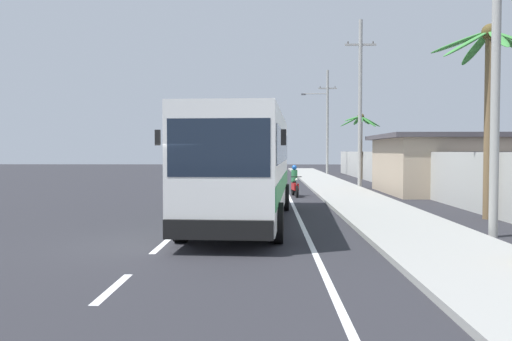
# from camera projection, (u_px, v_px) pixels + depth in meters

# --- Properties ---
(ground_plane) EXTENTS (160.00, 160.00, 0.00)m
(ground_plane) POSITION_uv_depth(u_px,v_px,m) (162.00, 245.00, 12.99)
(ground_plane) COLOR #28282D
(sidewalk_kerb) EXTENTS (3.20, 90.00, 0.14)m
(sidewalk_kerb) POSITION_uv_depth(u_px,v_px,m) (364.00, 203.00, 22.82)
(sidewalk_kerb) COLOR #999993
(sidewalk_kerb) RESTS_ON ground
(lane_markings) EXTENTS (3.86, 71.00, 0.01)m
(lane_markings) POSITION_uv_depth(u_px,v_px,m) (263.00, 196.00, 27.48)
(lane_markings) COLOR white
(lane_markings) RESTS_ON ground
(boundary_wall) EXTENTS (0.24, 60.00, 2.31)m
(boundary_wall) POSITION_uv_depth(u_px,v_px,m) (424.00, 174.00, 26.68)
(boundary_wall) COLOR #B2B2AD
(boundary_wall) RESTS_ON ground
(coach_bus_foreground) EXTENTS (3.44, 11.64, 3.79)m
(coach_bus_foreground) POSITION_uv_depth(u_px,v_px,m) (245.00, 162.00, 17.32)
(coach_bus_foreground) COLOR white
(coach_bus_foreground) RESTS_ON ground
(motorcycle_beside_bus) EXTENTS (0.56, 1.96, 1.62)m
(motorcycle_beside_bus) POSITION_uv_depth(u_px,v_px,m) (295.00, 184.00, 27.11)
(motorcycle_beside_bus) COLOR black
(motorcycle_beside_bus) RESTS_ON ground
(utility_pole_nearest) EXTENTS (2.39, 0.24, 9.39)m
(utility_pole_nearest) POSITION_uv_depth(u_px,v_px,m) (496.00, 55.00, 14.05)
(utility_pole_nearest) COLOR #9E9E99
(utility_pole_nearest) RESTS_ON ground
(utility_pole_mid) EXTENTS (1.94, 0.24, 10.49)m
(utility_pole_mid) POSITION_uv_depth(u_px,v_px,m) (360.00, 102.00, 32.62)
(utility_pole_mid) COLOR #9E9E99
(utility_pole_mid) RESTS_ON ground
(utility_pole_far) EXTENTS (3.46, 0.24, 10.25)m
(utility_pole_far) POSITION_uv_depth(u_px,v_px,m) (327.00, 120.00, 51.19)
(utility_pole_far) COLOR #9E9E99
(utility_pole_far) RESTS_ON ground
(palm_nearest) EXTENTS (3.37, 3.55, 5.49)m
(palm_nearest) POSITION_uv_depth(u_px,v_px,m) (361.00, 130.00, 43.50)
(palm_nearest) COLOR brown
(palm_nearest) RESTS_ON ground
(palm_second) EXTENTS (3.68, 3.82, 6.67)m
(palm_second) POSITION_uv_depth(u_px,v_px,m) (489.00, 75.00, 17.87)
(palm_second) COLOR brown
(palm_second) RESTS_ON ground
(roadside_building) EXTENTS (14.64, 8.54, 3.27)m
(roadside_building) POSITION_uv_depth(u_px,v_px,m) (512.00, 164.00, 28.87)
(roadside_building) COLOR tan
(roadside_building) RESTS_ON ground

